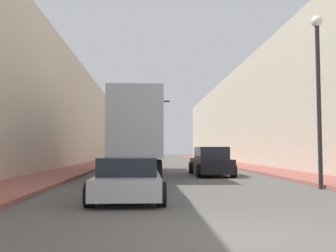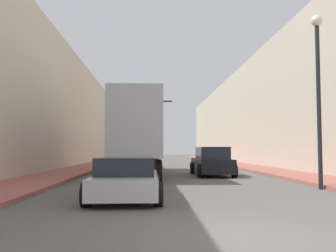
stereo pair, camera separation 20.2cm
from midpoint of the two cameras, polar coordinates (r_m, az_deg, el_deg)
ground_plane at (r=6.65m, az=10.66°, el=-16.40°), size 200.00×200.00×0.00m
sidewalk_right at (r=37.19m, az=9.83°, el=-5.69°), size 2.73×80.00×0.15m
sidewalk_left at (r=36.68m, az=-10.37°, el=-5.72°), size 2.73×80.00×0.15m
building_right at (r=38.50m, az=16.11°, el=1.84°), size 6.00×80.00×10.05m
building_left at (r=37.65m, az=-16.89°, el=1.66°), size 6.00×80.00×9.63m
semi_truck at (r=22.25m, az=-4.14°, el=-1.18°), size 2.45×13.37×4.27m
sedan_car at (r=11.43m, az=-5.81°, el=-7.97°), size 2.09×4.57×1.25m
suv_car at (r=21.46m, az=6.95°, el=-5.47°), size 2.05×4.83×1.62m
traffic_signal_gantry at (r=33.80m, az=-5.90°, el=1.32°), size 5.52×0.35×6.13m
street_lamp at (r=15.39m, az=22.26°, el=7.08°), size 0.44×0.44×6.61m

